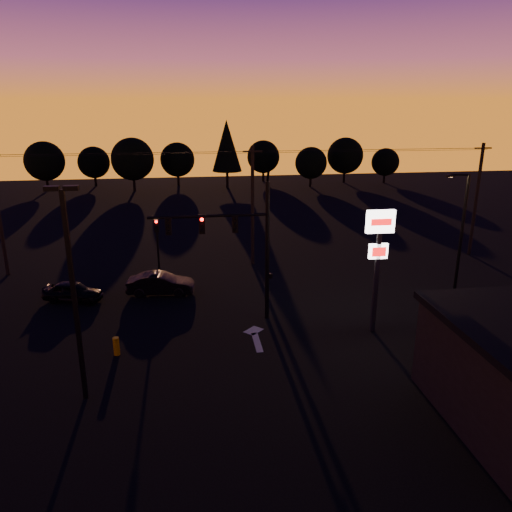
{
  "coord_description": "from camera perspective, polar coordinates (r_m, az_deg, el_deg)",
  "views": [
    {
      "loc": [
        -2.84,
        -22.41,
        12.26
      ],
      "look_at": [
        1.0,
        5.0,
        3.5
      ],
      "focal_mm": 35.0,
      "sensor_mm": 36.0,
      "label": 1
    }
  ],
  "objects": [
    {
      "name": "ground",
      "position": [
        25.7,
        -0.67,
        -10.93
      ],
      "size": [
        120.0,
        120.0,
        0.0
      ],
      "primitive_type": "plane",
      "color": "black",
      "rests_on": "ground"
    },
    {
      "name": "lane_arrow",
      "position": [
        27.22,
        -0.07,
        -9.19
      ],
      "size": [
        1.2,
        3.1,
        0.01
      ],
      "color": "beige",
      "rests_on": "ground"
    },
    {
      "name": "traffic_signal_mast",
      "position": [
        27.54,
        -1.97,
        2.13
      ],
      "size": [
        6.79,
        0.52,
        8.58
      ],
      "color": "black",
      "rests_on": "ground"
    },
    {
      "name": "secondary_signal",
      "position": [
        35.24,
        -11.2,
        1.75
      ],
      "size": [
        0.3,
        0.31,
        4.35
      ],
      "color": "black",
      "rests_on": "ground"
    },
    {
      "name": "parking_lot_light",
      "position": [
        21.15,
        -20.24,
        -2.87
      ],
      "size": [
        1.25,
        0.3,
        9.14
      ],
      "color": "black",
      "rests_on": "ground"
    },
    {
      "name": "pylon_sign",
      "position": [
        26.88,
        13.84,
        1.18
      ],
      "size": [
        1.5,
        0.28,
        6.8
      ],
      "color": "black",
      "rests_on": "ground"
    },
    {
      "name": "streetlight",
      "position": [
        33.48,
        22.35,
        2.68
      ],
      "size": [
        1.55,
        0.35,
        8.0
      ],
      "color": "black",
      "rests_on": "ground"
    },
    {
      "name": "utility_pole_1",
      "position": [
        37.52,
        -0.4,
        5.77
      ],
      "size": [
        1.4,
        0.26,
        9.0
      ],
      "color": "black",
      "rests_on": "ground"
    },
    {
      "name": "utility_pole_2",
      "position": [
        43.66,
        23.86,
        5.95
      ],
      "size": [
        1.4,
        0.26,
        9.0
      ],
      "color": "black",
      "rests_on": "ground"
    },
    {
      "name": "power_wires",
      "position": [
        36.92,
        -0.41,
        11.82
      ],
      "size": [
        36.0,
        1.22,
        0.07
      ],
      "color": "black",
      "rests_on": "ground"
    },
    {
      "name": "bollard",
      "position": [
        26.21,
        -15.67,
        -9.89
      ],
      "size": [
        0.31,
        0.31,
        0.93
      ],
      "primitive_type": "cylinder",
      "color": "#B47D00",
      "rests_on": "ground"
    },
    {
      "name": "tree_0",
      "position": [
        75.35,
        -23.02,
        9.94
      ],
      "size": [
        5.36,
        5.36,
        6.74
      ],
      "color": "black",
      "rests_on": "ground"
    },
    {
      "name": "tree_1",
      "position": [
        77.06,
        -18.04,
        10.14
      ],
      "size": [
        4.54,
        4.54,
        5.71
      ],
      "color": "black",
      "rests_on": "ground"
    },
    {
      "name": "tree_2",
      "position": [
        71.21,
        -13.94,
        10.69
      ],
      "size": [
        5.77,
        5.78,
        7.26
      ],
      "color": "black",
      "rests_on": "ground"
    },
    {
      "name": "tree_3",
      "position": [
        74.9,
        -8.97,
        10.82
      ],
      "size": [
        4.95,
        4.95,
        6.22
      ],
      "color": "black",
      "rests_on": "ground"
    },
    {
      "name": "tree_4",
      "position": [
        71.93,
        -3.37,
        12.48
      ],
      "size": [
        4.18,
        4.18,
        9.5
      ],
      "color": "black",
      "rests_on": "ground"
    },
    {
      "name": "tree_5",
      "position": [
        77.79,
        0.84,
        11.27
      ],
      "size": [
        4.95,
        4.95,
        6.22
      ],
      "color": "black",
      "rests_on": "ground"
    },
    {
      "name": "tree_6",
      "position": [
        73.17,
        6.3,
        10.52
      ],
      "size": [
        4.54,
        4.54,
        5.71
      ],
      "color": "black",
      "rests_on": "ground"
    },
    {
      "name": "tree_7",
      "position": [
        77.62,
        10.16,
        11.22
      ],
      "size": [
        5.36,
        5.36,
        6.74
      ],
      "color": "black",
      "rests_on": "ground"
    },
    {
      "name": "tree_8",
      "position": [
        78.85,
        14.56,
        10.35
      ],
      "size": [
        4.12,
        4.12,
        5.19
      ],
      "color": "black",
      "rests_on": "ground"
    },
    {
      "name": "car_left",
      "position": [
        33.57,
        -20.22,
        -3.84
      ],
      "size": [
        3.97,
        2.48,
        1.26
      ],
      "primitive_type": "imported",
      "rotation": [
        0.0,
        0.0,
        1.28
      ],
      "color": "black",
      "rests_on": "ground"
    },
    {
      "name": "car_mid",
      "position": [
        33.2,
        -10.84,
        -3.13
      ],
      "size": [
        4.44,
        1.95,
        1.42
      ],
      "primitive_type": "imported",
      "rotation": [
        0.0,
        0.0,
        1.46
      ],
      "color": "black",
      "rests_on": "ground"
    },
    {
      "name": "suv_parked",
      "position": [
        27.65,
        24.51,
        -9.07
      ],
      "size": [
        3.57,
        4.82,
        1.22
      ],
      "primitive_type": "imported",
      "rotation": [
        0.0,
        0.0,
        0.4
      ],
      "color": "black",
      "rests_on": "ground"
    }
  ]
}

